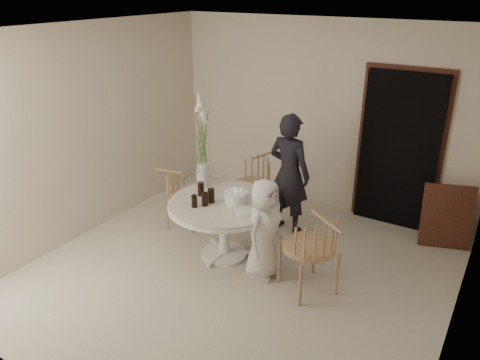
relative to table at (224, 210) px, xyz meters
The scene contains 18 objects.
ground 0.75m from the table, 35.54° to the right, with size 4.50×4.50×0.00m, color beige.
room_shell 1.09m from the table, 35.54° to the right, with size 4.50×4.50×4.50m.
doorway 2.49m from the table, 52.29° to the left, with size 1.00×0.10×2.10m, color black.
door_trim 2.53m from the table, 52.85° to the left, with size 1.12×0.03×2.22m, color brown.
table is the anchor object (origin of this frame).
picture_frame 2.81m from the table, 36.49° to the left, with size 0.62×0.04×0.82m, color brown.
chair_far 1.22m from the table, 100.34° to the left, with size 0.58×0.61×0.89m.
chair_right 1.28m from the table, ahead, with size 0.75×0.74×0.98m.
chair_left 1.05m from the table, 161.24° to the left, with size 0.54×0.51×0.80m.
girl 1.09m from the table, 70.24° to the left, with size 0.59×0.39×1.62m, color black.
boy 0.62m from the table, ahead, with size 0.57×0.37×1.18m, color white.
birthday_cake 0.24m from the table, 22.71° to the left, with size 0.28×0.28×0.19m.
cola_tumbler_a 0.31m from the table, 123.30° to the right, with size 0.07×0.07×0.16m, color black.
cola_tumbler_b 0.41m from the table, 125.42° to the right, with size 0.07×0.07×0.15m, color black.
cola_tumbler_c 0.39m from the table, behind, with size 0.08×0.08×0.17m, color black.
cola_tumbler_d 0.25m from the table, 143.36° to the right, with size 0.08×0.08×0.17m, color black.
plate_stack 0.41m from the table, 20.40° to the right, with size 0.20×0.20×0.05m, color silver.
flower_vase 0.80m from the table, 151.26° to the left, with size 0.17×0.17×1.22m.
Camera 1 is at (2.42, -3.88, 3.13)m, focal length 35.00 mm.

